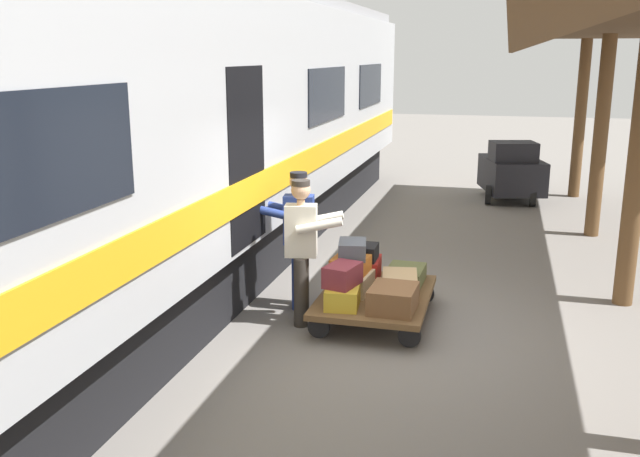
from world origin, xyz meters
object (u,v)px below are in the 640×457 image
Objects in this scene: suitcase_burgundy_valise at (343,275)px; suitcase_olive_duffel at (405,275)px; suitcase_slate_roller at (352,249)px; porter_by_door at (303,247)px; porter_in_overalls at (297,235)px; suitcase_black_hardshell at (359,252)px; luggage_cart at (375,297)px; train_car at (126,144)px; suitcase_orange_carryall at (351,265)px; suitcase_red_plastic at (360,269)px; suitcase_cream_canvas at (352,283)px; suitcase_yellow_case at (343,296)px; suitcase_brown_leather at (393,299)px; suitcase_tan_vintage at (400,285)px; baggage_tug at (512,172)px.

suitcase_olive_duffel is at bearing -121.46° from suitcase_burgundy_valise.
porter_by_door reaches higher than suitcase_slate_roller.
suitcase_black_hardshell is at bearing -159.41° from porter_in_overalls.
suitcase_burgundy_valise is at bearing 57.12° from luggage_cart.
train_car is 3.71m from suitcase_olive_duffel.
porter_in_overalls reaches higher than suitcase_orange_carryall.
suitcase_orange_carryall is (0.03, 0.46, 0.18)m from suitcase_red_plastic.
porter_by_door is (0.51, 0.33, 0.49)m from suitcase_cream_canvas.
suitcase_yellow_case is 1.01× the size of suitcase_red_plastic.
porter_by_door is (0.50, -0.13, 0.26)m from suitcase_burgundy_valise.
suitcase_cream_canvas is 0.75m from suitcase_brown_leather.
suitcase_yellow_case is at bearing 179.11° from train_car.
suitcase_cream_canvas is at bearing 102.07° from suitcase_slate_roller.
suitcase_black_hardshell is at bearing 3.79° from suitcase_olive_duffel.
train_car is 3.60m from suitcase_tan_vintage.
suitcase_black_hardshell reaches higher than luggage_cart.
suitcase_yellow_case is 0.24m from suitcase_burgundy_valise.
suitcase_tan_vintage is 1.37× the size of suitcase_orange_carryall.
suitcase_brown_leather is 0.87m from suitcase_slate_roller.
suitcase_olive_duffel is 1.43m from porter_in_overalls.
train_car is 9.35m from baggage_tug.
porter_by_door is at bearing 35.75° from suitcase_slate_roller.
suitcase_slate_roller is at bearing 76.22° from baggage_tug.
suitcase_brown_leather is 0.30× the size of baggage_tug.
suitcase_tan_vintage is at bearing -90.00° from suitcase_brown_leather.
suitcase_tan_vintage is (0.00, 0.49, 0.03)m from suitcase_olive_duffel.
train_car reaches higher than baggage_tug.
suitcase_orange_carryall is at bearing 37.89° from suitcase_olive_duffel.
suitcase_olive_duffel is at bearing -166.61° from porter_in_overalls.
suitcase_red_plastic is 0.50m from suitcase_orange_carryall.
suitcase_tan_vintage is at bearing -180.00° from suitcase_cream_canvas.
suitcase_orange_carryall is at bearing 76.10° from baggage_tug.
suitcase_tan_vintage reaches higher than suitcase_olive_duffel.
suitcase_black_hardshell is 0.96m from porter_by_door.
porter_by_door reaches higher than baggage_tug.
suitcase_brown_leather is 1.13m from suitcase_red_plastic.
luggage_cart is at bearing 180.00° from suitcase_cream_canvas.
luggage_cart is 3.01× the size of suitcase_tan_vintage.
suitcase_red_plastic is (0.57, 0.00, 0.04)m from suitcase_olive_duffel.
suitcase_yellow_case is at bearing 0.00° from suitcase_brown_leather.
suitcase_slate_roller reaches higher than suitcase_red_plastic.
luggage_cart is 4.07× the size of suitcase_black_hardshell.
luggage_cart is at bearing 120.08° from suitcase_red_plastic.
suitcase_cream_canvas is at bearing 40.80° from suitcase_olive_duffel.
suitcase_burgundy_valise is 0.23× the size of baggage_tug.
porter_in_overalls is at bearing -41.83° from suitcase_burgundy_valise.
luggage_cart is 4.10× the size of suitcase_orange_carryall.
suitcase_cream_canvas is 0.93× the size of suitcase_brown_leather.
suitcase_olive_duffel reaches higher than luggage_cart.
train_car is 40.13× the size of suitcase_yellow_case.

